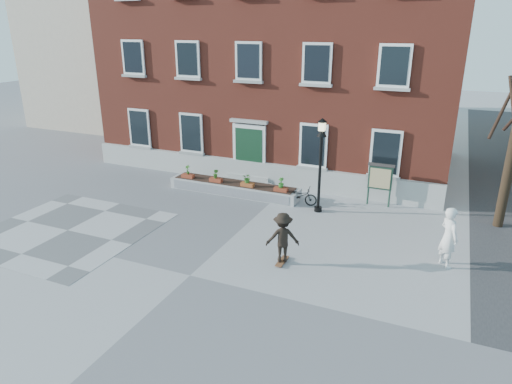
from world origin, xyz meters
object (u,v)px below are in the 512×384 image
at_px(notice_board, 380,178).
at_px(bicycle, 299,196).
at_px(lamp_post, 321,153).
at_px(bystander, 449,237).
at_px(skateboarder, 283,238).

bearing_deg(notice_board, bicycle, -158.78).
xyz_separation_m(bicycle, notice_board, (3.16, 1.23, 0.86)).
bearing_deg(notice_board, lamp_post, -142.97).
bearing_deg(lamp_post, notice_board, 37.03).
relative_size(bicycle, bystander, 0.76).
distance_m(notice_board, skateboarder, 6.70).
height_order(bicycle, notice_board, notice_board).
relative_size(notice_board, skateboarder, 1.06).
height_order(bicycle, lamp_post, lamp_post).
xyz_separation_m(bystander, skateboarder, (-4.88, -1.95, -0.09)).
distance_m(bicycle, notice_board, 3.50).
xyz_separation_m(bystander, notice_board, (-2.87, 4.43, 0.26)).
height_order(notice_board, skateboarder, notice_board).
distance_m(bystander, lamp_post, 5.97).
relative_size(bystander, skateboarder, 1.15).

